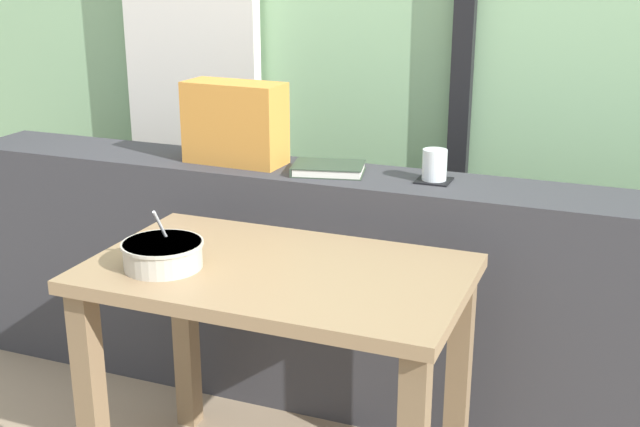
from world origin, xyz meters
TOP-DOWN VIEW (x-y plane):
  - curtain_left_panel at (-0.86, 1.04)m, footprint 0.56×0.06m
  - dark_console_ledge at (0.00, 0.55)m, footprint 2.80×0.29m
  - breakfast_table at (-0.03, 0.00)m, footprint 0.95×0.57m
  - coaster_square at (0.23, 0.57)m, footprint 0.10×0.10m
  - juice_glass at (0.23, 0.57)m, footprint 0.07×0.07m
  - closed_book at (-0.10, 0.54)m, footprint 0.24×0.20m
  - throw_pillow at (-0.42, 0.55)m, footprint 0.33×0.15m
  - soup_bowl at (-0.30, -0.11)m, footprint 0.21×0.21m

SIDE VIEW (x-z plane):
  - dark_console_ledge at x=0.00m, z-range 0.00..0.78m
  - breakfast_table at x=-0.03m, z-range 0.21..0.89m
  - soup_bowl at x=-0.30m, z-range 0.64..0.79m
  - coaster_square at x=0.23m, z-range 0.78..0.79m
  - closed_book at x=-0.10m, z-range 0.78..0.81m
  - juice_glass at x=0.23m, z-range 0.78..0.88m
  - throw_pillow at x=-0.42m, z-range 0.78..1.04m
  - curtain_left_panel at x=-0.86m, z-range 0.00..2.50m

